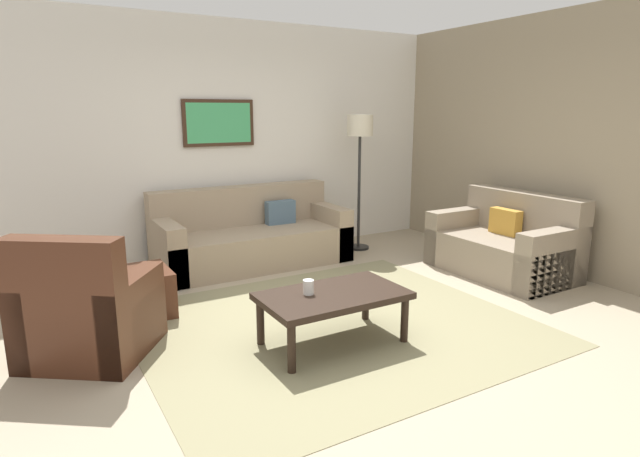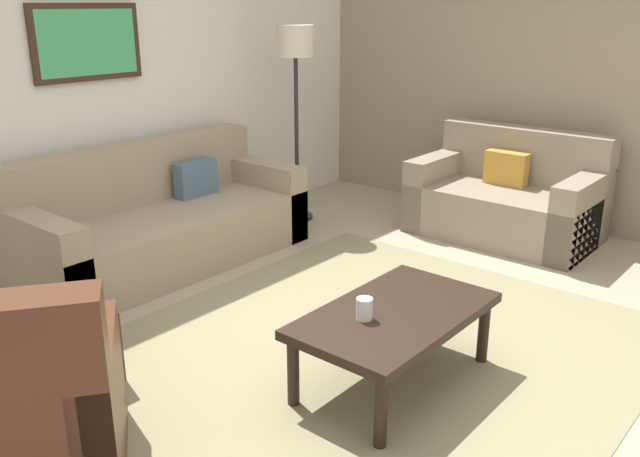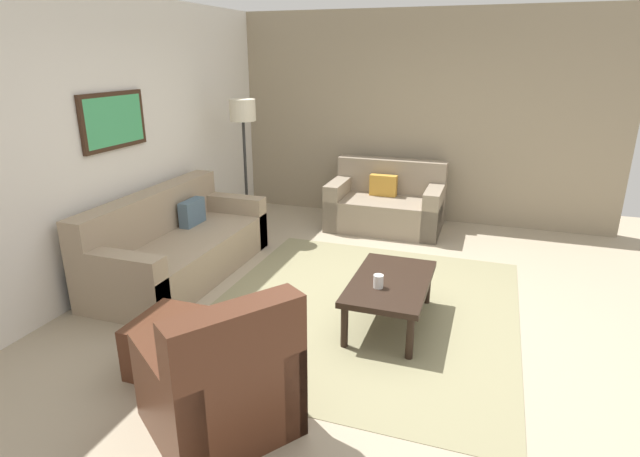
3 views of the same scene
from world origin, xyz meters
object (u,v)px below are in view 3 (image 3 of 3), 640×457
at_px(ottoman, 175,344).
at_px(lamp_standing, 243,124).
at_px(cup, 378,281).
at_px(armchair_leather, 223,389).
at_px(framed_artwork, 114,121).
at_px(couch_main, 174,247).
at_px(couch_loveseat, 387,205).
at_px(coffee_table, 390,285).

relative_size(ottoman, lamp_standing, 0.33).
bearing_deg(cup, armchair_leather, 157.48).
bearing_deg(lamp_standing, armchair_leather, -155.44).
distance_m(armchair_leather, framed_artwork, 3.07).
bearing_deg(armchair_leather, ottoman, 54.55).
xyz_separation_m(couch_main, couch_loveseat, (2.30, -1.79, 0.00)).
relative_size(cup, lamp_standing, 0.06).
bearing_deg(couch_main, cup, -101.93).
bearing_deg(framed_artwork, lamp_standing, -18.34).
bearing_deg(cup, coffee_table, -20.97).
relative_size(couch_main, lamp_standing, 1.28).
bearing_deg(couch_loveseat, lamp_standing, 116.70).
relative_size(couch_loveseat, framed_artwork, 1.72).
xyz_separation_m(armchair_leather, coffee_table, (1.66, -0.68, 0.05)).
bearing_deg(ottoman, armchair_leather, -125.45).
bearing_deg(lamp_standing, framed_artwork, 161.66).
distance_m(couch_loveseat, armchair_leather, 4.27).
height_order(couch_main, couch_loveseat, same).
relative_size(coffee_table, framed_artwork, 1.28).
xyz_separation_m(armchair_leather, ottoman, (0.48, 0.67, -0.11)).
xyz_separation_m(couch_loveseat, coffee_table, (-2.61, -0.58, 0.06)).
bearing_deg(cup, couch_main, 78.07).
relative_size(coffee_table, lamp_standing, 0.64).
bearing_deg(couch_main, ottoman, -145.80).
xyz_separation_m(couch_main, coffee_table, (-0.31, -2.37, 0.06)).
height_order(armchair_leather, ottoman, armchair_leather).
height_order(couch_main, cup, couch_main).
relative_size(couch_main, framed_artwork, 2.55).
bearing_deg(couch_loveseat, cup, -169.57).
bearing_deg(ottoman, framed_artwork, 47.46).
relative_size(couch_loveseat, armchair_leather, 1.32).
xyz_separation_m(ottoman, coffee_table, (1.18, -1.36, 0.16)).
height_order(couch_main, coffee_table, couch_main).
distance_m(ottoman, lamp_standing, 3.31).
xyz_separation_m(coffee_table, lamp_standing, (1.77, 2.25, 1.05)).
relative_size(couch_main, ottoman, 3.90).
distance_m(cup, framed_artwork, 2.98).
height_order(lamp_standing, framed_artwork, framed_artwork).
bearing_deg(couch_loveseat, ottoman, 168.45).
height_order(ottoman, cup, cup).
bearing_deg(coffee_table, cup, 159.03).
relative_size(cup, framed_artwork, 0.13).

